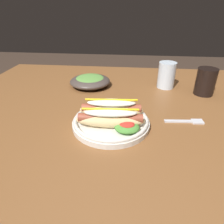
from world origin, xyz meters
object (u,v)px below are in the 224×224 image
fork (187,121)px  water_cup (167,75)px  hot_dog_plate (112,118)px  soda_cup (206,82)px  side_bowl (90,81)px

fork → water_cup: 0.30m
hot_dog_plate → soda_cup: 0.44m
water_cup → fork: bearing=-83.7°
hot_dog_plate → fork: bearing=11.1°
fork → water_cup: bearing=91.9°
soda_cup → water_cup: water_cup is taller
water_cup → side_bowl: bearing=-176.4°
water_cup → hot_dog_plate: bearing=-120.9°
soda_cup → water_cup: bearing=157.4°
side_bowl → soda_cup: bearing=-4.7°
hot_dog_plate → soda_cup: soda_cup is taller
hot_dog_plate → side_bowl: hot_dog_plate is taller
fork → hot_dog_plate: bearing=-173.3°
soda_cup → fork: bearing=-115.9°
side_bowl → hot_dog_plate: bearing=-67.8°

